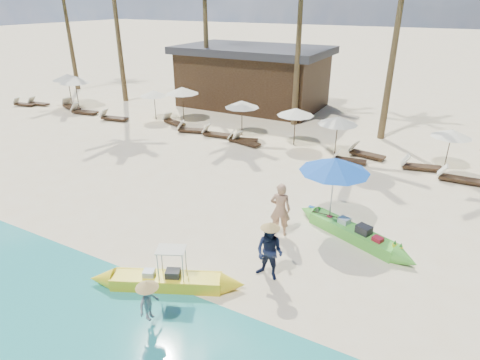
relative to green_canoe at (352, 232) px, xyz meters
The scene contains 31 objects.
ground 4.18m from the green_canoe, 143.90° to the right, with size 240.00×240.00×0.00m, color beige.
wet_sand_strip 8.19m from the green_canoe, 114.33° to the right, with size 240.00×4.50×0.01m, color tan.
green_canoe is the anchor object (origin of this frame).
yellow_canoe 6.38m from the green_canoe, 128.25° to the right, with size 4.60×2.35×1.28m.
tourist 2.57m from the green_canoe, 158.13° to the right, with size 0.70×0.46×1.91m, color tan.
vendor_green 3.68m from the green_canoe, 116.46° to the right, with size 0.84×0.65×1.72m, color #141C38.
vendor_yellow 7.21m from the green_canoe, 118.41° to the right, with size 0.66×0.38×1.02m, color gray.
blue_umbrella 2.36m from the green_canoe, 152.50° to the left, with size 2.39×2.39×2.57m.
resort_parasol_0 25.38m from the green_canoe, 159.85° to the left, with size 2.23×2.23×2.30m.
lounger_0_left 27.34m from the green_canoe, 166.07° to the left, with size 1.74×0.89×0.57m.
lounger_0_right 26.73m from the green_canoe, 164.30° to the left, with size 1.73×0.74×0.57m.
resort_parasol_1 23.96m from the green_canoe, 159.86° to the left, with size 2.19×2.19×2.26m.
lounger_1_left 23.87m from the green_canoe, 161.32° to the left, with size 2.08×1.22×0.68m.
lounger_1_right 21.88m from the green_canoe, 161.08° to the left, with size 2.02×0.93×0.66m.
resort_parasol_2 17.64m from the green_canoe, 151.03° to the left, with size 1.88×1.88×1.93m.
lounger_2_left 18.97m from the green_canoe, 158.74° to the left, with size 1.98×0.90×0.65m.
resort_parasol_3 16.45m from the green_canoe, 145.93° to the left, with size 2.15×2.15×2.21m.
lounger_3_left 15.80m from the green_canoe, 149.32° to the left, with size 1.87×1.09×0.61m.
lounger_3_right 13.63m from the green_canoe, 148.28° to the left, with size 1.92×1.10×0.62m.
resort_parasol_4 12.03m from the green_canoe, 136.42° to the left, with size 2.01×2.01×2.07m.
lounger_4_left 12.16m from the green_canoe, 143.82° to the left, with size 1.87×0.73×0.62m.
lounger_4_right 10.70m from the green_canoe, 138.83° to the left, with size 1.77×0.96×0.58m.
resort_parasol_5 9.74m from the green_canoe, 123.18° to the left, with size 2.01×2.01×2.07m.
lounger_5_left 10.23m from the green_canoe, 138.40° to the left, with size 1.77×0.90×0.57m.
resort_parasol_6 8.16m from the green_canoe, 110.36° to the left, with size 2.01×2.01×2.07m.
lounger_6_left 7.06m from the green_canoe, 105.87° to the left, with size 1.66×0.65×0.55m.
lounger_6_right 8.11m from the green_canoe, 99.63° to the left, with size 1.90×0.88×0.62m.
resort_parasol_7 8.89m from the green_canoe, 74.43° to the left, with size 1.83×1.83×1.89m.
lounger_7_left 7.60m from the green_canoe, 80.28° to the left, with size 1.94×0.98×0.63m.
lounger_7_right 7.42m from the green_canoe, 66.78° to the left, with size 1.83×0.61×0.62m.
pavilion_west 18.96m from the green_canoe, 127.10° to the left, with size 10.80×6.60×4.30m.
Camera 1 is at (5.54, -9.54, 7.42)m, focal length 30.00 mm.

